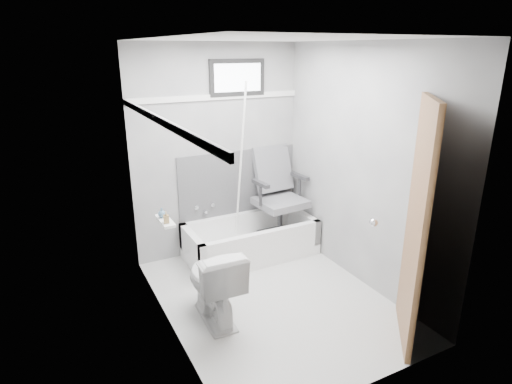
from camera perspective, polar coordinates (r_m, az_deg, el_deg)
floor at (r=4.32m, az=2.21°, el=-14.04°), size 2.60×2.60×0.00m
ceiling at (r=3.63m, az=2.70°, el=19.74°), size 2.60×2.60×0.00m
wall_back at (r=4.93m, az=-5.11°, el=5.34°), size 2.00×0.02×2.40m
wall_front at (r=2.83m, az=15.68°, el=-5.66°), size 2.00×0.02×2.40m
wall_left at (r=3.44m, az=-12.19°, el=-0.95°), size 0.02×2.60×2.40m
wall_right at (r=4.37m, az=13.90°, el=3.11°), size 0.02×2.60×2.40m
bathtub at (r=5.03m, az=-0.72°, el=-6.28°), size 1.50×0.70×0.42m
office_chair at (r=5.07m, az=3.29°, el=-0.48°), size 0.68×0.68×1.10m
toilet at (r=3.88m, az=-5.70°, el=-11.98°), size 0.44×0.75×0.72m
door at (r=3.61m, az=26.75°, el=-5.05°), size 0.78×0.78×2.00m
window at (r=4.90m, az=-2.53°, el=15.01°), size 0.66×0.04×0.40m
backerboard at (r=5.13m, az=-2.36°, el=1.27°), size 1.50×0.02×0.78m
trim_back at (r=4.82m, az=-5.26°, el=12.50°), size 2.00×0.02×0.06m
trim_left at (r=3.29m, az=-12.70°, el=9.30°), size 0.02×2.60×0.06m
pole at (r=4.83m, az=-2.09°, el=3.25°), size 0.02×0.35×1.93m
shelf at (r=3.82m, az=-12.01°, el=-3.79°), size 0.10×0.32×0.02m
soap_bottle_a at (r=3.72m, az=-11.89°, el=-3.30°), size 0.05×0.05×0.10m
soap_bottle_b at (r=3.85m, az=-12.46°, el=-2.68°), size 0.09×0.09×0.09m
faucet at (r=5.03m, az=-6.87°, el=-2.22°), size 0.26×0.10×0.16m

